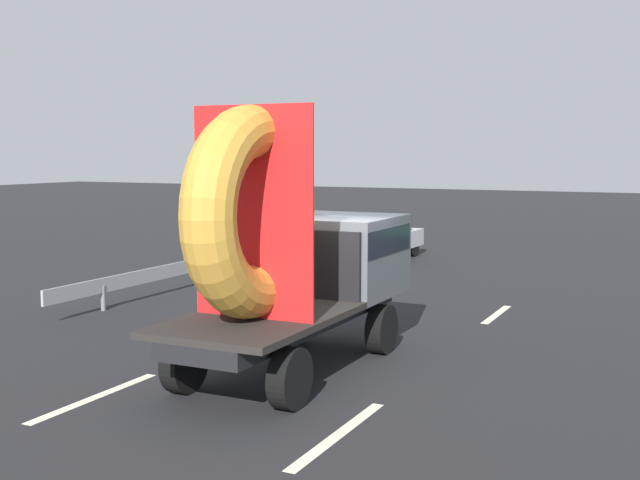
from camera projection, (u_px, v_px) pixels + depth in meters
name	position (u px, v px, depth m)	size (l,w,h in m)	color
ground_plane	(312.00, 364.00, 12.92)	(120.00, 120.00, 0.00)	black
flatbed_truck	(297.00, 251.00, 12.48)	(2.02, 5.31, 4.06)	black
distant_sedan	(375.00, 237.00, 25.30)	(1.78, 4.16, 1.36)	black
guardrail	(233.00, 258.00, 21.93)	(0.10, 14.02, 0.71)	gray
lane_dash_left_near	(95.00, 397.00, 11.17)	(2.53, 0.16, 0.01)	beige
lane_dash_left_far	(337.00, 301.00, 18.39)	(2.89, 0.16, 0.01)	beige
lane_dash_right_near	(339.00, 434.00, 9.71)	(2.59, 0.16, 0.01)	beige
lane_dash_right_far	(497.00, 314.00, 16.87)	(2.05, 0.16, 0.01)	beige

